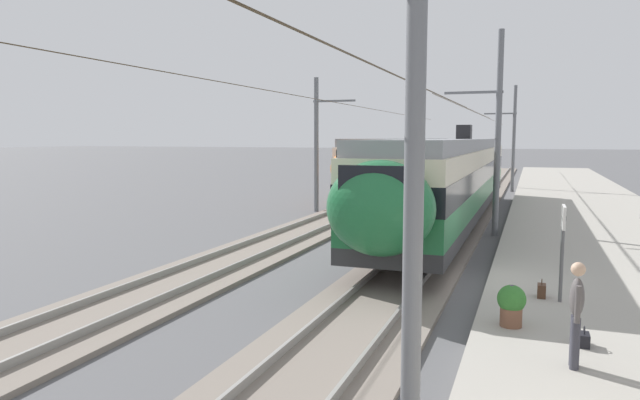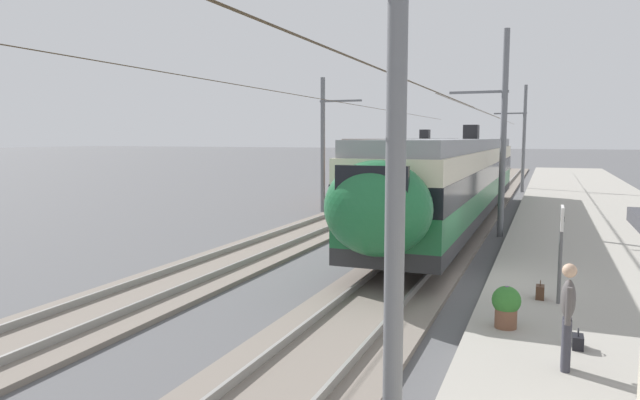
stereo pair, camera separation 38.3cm
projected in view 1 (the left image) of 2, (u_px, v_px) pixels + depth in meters
The scene contains 14 objects.
ground_plane at pixel (462, 288), 14.97m from camera, with size 400.00×400.00×0.00m, color #565659.
track_near at pixel (399, 280), 15.54m from camera, with size 120.00×3.00×0.28m.
track_far at pixel (224, 264), 17.42m from camera, with size 120.00×3.00×0.28m.
train_near_platform at pixel (452, 177), 24.93m from camera, with size 26.57×2.84×4.27m.
train_far_track at pixel (404, 161), 41.36m from camera, with size 25.68×3.04×4.27m.
catenary_mast_west at pixel (401, 143), 6.73m from camera, with size 47.99×2.27×7.27m.
catenary_mast_mid at pixel (494, 131), 22.52m from camera, with size 47.99×2.27×8.08m.
catenary_mast_east at pixel (512, 136), 41.34m from camera, with size 47.99×2.27×7.66m.
catenary_mast_far_side at pixel (319, 141), 29.94m from camera, with size 47.99×2.27×7.03m.
platform_sign at pixel (563, 232), 12.45m from camera, with size 0.70×0.08×2.14m.
passenger_walking at pixel (576, 309), 8.92m from camera, with size 0.53×0.22×1.69m.
handbag_beside_passenger at pixel (584, 339), 9.93m from camera, with size 0.32×0.18×0.36m.
handbag_near_sign at pixel (542, 291), 12.96m from camera, with size 0.32×0.18×0.43m.
potted_plant_platform_edge at pixel (511, 303), 10.94m from camera, with size 0.54×0.54×0.81m.
Camera 1 is at (-15.01, -1.60, 3.90)m, focal length 32.10 mm.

